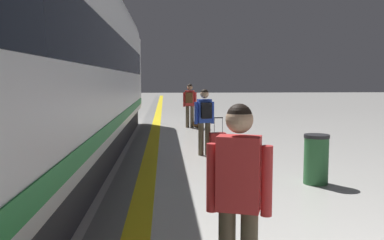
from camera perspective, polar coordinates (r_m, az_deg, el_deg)
The scene contains 8 objects.
safety_line_strip at distance 8.42m, azimuth -6.19°, elevation -7.49°, with size 0.36×80.00×0.01m, color yellow.
tactile_edge_band at distance 8.45m, azimuth -8.44°, elevation -7.49°, with size 0.62×80.00×0.01m, color slate.
passenger_near at distance 3.43m, azimuth 6.41°, elevation -9.87°, with size 0.51×0.30×1.72m.
passenger_mid at distance 16.33m, azimuth -0.32°, elevation 2.53°, with size 0.53×0.38×1.73m.
duffel_bag_mid at distance 16.28m, azimuth 0.85°, elevation -0.56°, with size 0.44×0.26×0.36m.
passenger_far at distance 10.37m, azimuth 1.75°, elevation 0.52°, with size 0.51×0.37×1.67m.
suitcase_far at distance 10.36m, azimuth 3.55°, elevation -3.20°, with size 0.41×0.29×0.98m.
waste_bin at distance 7.94m, azimuth 16.69°, elevation -5.17°, with size 0.46×0.46×0.91m.
Camera 1 is at (-0.25, 1.80, 1.92)m, focal length 38.80 mm.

